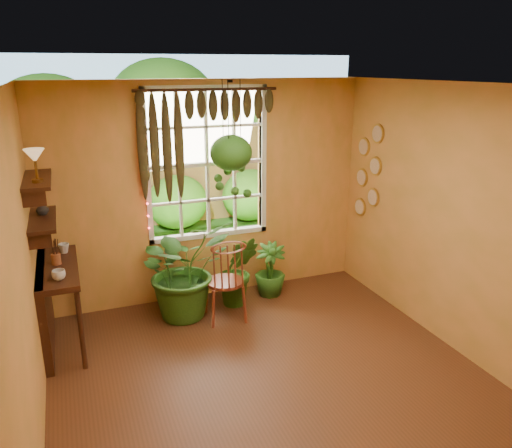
{
  "coord_description": "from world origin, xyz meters",
  "views": [
    {
      "loc": [
        -1.61,
        -3.52,
        2.85
      ],
      "look_at": [
        0.2,
        1.15,
        1.25
      ],
      "focal_mm": 35.0,
      "sensor_mm": 36.0,
      "label": 1
    }
  ],
  "objects_px": {
    "potted_plant_mid": "(238,271)",
    "windsor_chair": "(226,292)",
    "counter_ledge": "(50,298)",
    "hanging_basket": "(231,155)",
    "potted_plant_left": "(184,269)"
  },
  "relations": [
    {
      "from": "potted_plant_mid",
      "to": "windsor_chair",
      "type": "bearing_deg",
      "value": -130.01
    },
    {
      "from": "hanging_basket",
      "to": "windsor_chair",
      "type": "bearing_deg",
      "value": -119.59
    },
    {
      "from": "potted_plant_mid",
      "to": "hanging_basket",
      "type": "xyz_separation_m",
      "value": [
        -0.04,
        0.07,
        1.42
      ]
    },
    {
      "from": "counter_ledge",
      "to": "hanging_basket",
      "type": "height_order",
      "value": "hanging_basket"
    },
    {
      "from": "potted_plant_left",
      "to": "potted_plant_mid",
      "type": "xyz_separation_m",
      "value": [
        0.67,
        0.03,
        -0.14
      ]
    },
    {
      "from": "counter_ledge",
      "to": "hanging_basket",
      "type": "distance_m",
      "value": 2.49
    },
    {
      "from": "potted_plant_left",
      "to": "potted_plant_mid",
      "type": "bearing_deg",
      "value": 2.92
    },
    {
      "from": "counter_ledge",
      "to": "potted_plant_left",
      "type": "xyz_separation_m",
      "value": [
        1.46,
        0.18,
        0.04
      ]
    },
    {
      "from": "counter_ledge",
      "to": "windsor_chair",
      "type": "distance_m",
      "value": 1.89
    },
    {
      "from": "counter_ledge",
      "to": "hanging_basket",
      "type": "relative_size",
      "value": 0.89
    },
    {
      "from": "windsor_chair",
      "to": "hanging_basket",
      "type": "bearing_deg",
      "value": 64.31
    },
    {
      "from": "potted_plant_left",
      "to": "hanging_basket",
      "type": "height_order",
      "value": "hanging_basket"
    },
    {
      "from": "potted_plant_left",
      "to": "potted_plant_mid",
      "type": "relative_size",
      "value": 1.32
    },
    {
      "from": "counter_ledge",
      "to": "windsor_chair",
      "type": "bearing_deg",
      "value": -2.87
    },
    {
      "from": "windsor_chair",
      "to": "potted_plant_mid",
      "type": "relative_size",
      "value": 1.3
    }
  ]
}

